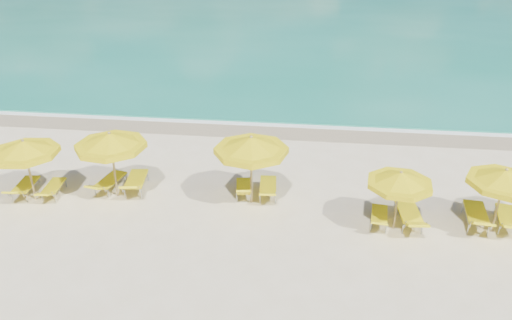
# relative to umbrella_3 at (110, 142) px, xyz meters

# --- Properties ---
(ground_plane) EXTENTS (120.00, 120.00, 0.00)m
(ground_plane) POSITION_rel_umbrella_3_xyz_m (4.93, -0.42, -2.15)
(ground_plane) COLOR beige
(ocean) EXTENTS (120.00, 80.00, 0.30)m
(ocean) POSITION_rel_umbrella_3_xyz_m (4.93, 47.58, -2.15)
(ocean) COLOR #15765E
(ocean) RESTS_ON ground
(wet_sand_band) EXTENTS (120.00, 2.60, 0.01)m
(wet_sand_band) POSITION_rel_umbrella_3_xyz_m (4.93, 6.98, -2.15)
(wet_sand_band) COLOR tan
(wet_sand_band) RESTS_ON ground
(foam_line) EXTENTS (120.00, 1.20, 0.03)m
(foam_line) POSITION_rel_umbrella_3_xyz_m (4.93, 7.78, -2.15)
(foam_line) COLOR white
(foam_line) RESTS_ON ground
(whitecap_near) EXTENTS (14.00, 0.36, 0.05)m
(whitecap_near) POSITION_rel_umbrella_3_xyz_m (-1.07, 16.58, -2.15)
(whitecap_near) COLOR white
(whitecap_near) RESTS_ON ground
(whitecap_far) EXTENTS (18.00, 0.30, 0.05)m
(whitecap_far) POSITION_rel_umbrella_3_xyz_m (12.93, 23.58, -2.15)
(whitecap_far) COLOR white
(whitecap_far) RESTS_ON ground
(umbrella_2) EXTENTS (2.89, 2.89, 2.35)m
(umbrella_2) POSITION_rel_umbrella_3_xyz_m (-2.84, -0.60, -0.14)
(umbrella_2) COLOR tan
(umbrella_2) RESTS_ON ground
(umbrella_3) EXTENTS (3.01, 3.01, 2.52)m
(umbrella_3) POSITION_rel_umbrella_3_xyz_m (0.00, 0.00, 0.00)
(umbrella_3) COLOR tan
(umbrella_3) RESTS_ON ground
(umbrella_4) EXTENTS (2.90, 2.90, 2.59)m
(umbrella_4) POSITION_rel_umbrella_3_xyz_m (4.89, 0.09, 0.06)
(umbrella_4) COLOR tan
(umbrella_4) RESTS_ON ground
(umbrella_5) EXTENTS (2.57, 2.57, 2.11)m
(umbrella_5) POSITION_rel_umbrella_3_xyz_m (9.68, -0.99, -0.35)
(umbrella_5) COLOR tan
(umbrella_5) RESTS_ON ground
(umbrella_6) EXTENTS (2.36, 2.36, 2.28)m
(umbrella_6) POSITION_rel_umbrella_3_xyz_m (12.81, -0.77, -0.21)
(umbrella_6) COLOR tan
(umbrella_6) RESTS_ON ground
(lounger_2_left) EXTENTS (0.77, 1.86, 0.74)m
(lounger_2_left) POSITION_rel_umbrella_3_xyz_m (-3.33, -0.33, -1.93)
(lounger_2_left) COLOR #A5A8AD
(lounger_2_left) RESTS_ON ground
(lounger_2_right) EXTENTS (0.69, 1.70, 0.59)m
(lounger_2_right) POSITION_rel_umbrella_3_xyz_m (-2.32, -0.20, -1.96)
(lounger_2_right) COLOR #A5A8AD
(lounger_2_right) RESTS_ON ground
(lounger_3_left) EXTENTS (0.94, 1.94, 0.71)m
(lounger_3_left) POSITION_rel_umbrella_3_xyz_m (-0.43, 0.40, -1.93)
(lounger_3_left) COLOR #A5A8AD
(lounger_3_left) RESTS_ON ground
(lounger_3_right) EXTENTS (0.92, 2.08, 0.82)m
(lounger_3_right) POSITION_rel_umbrella_3_xyz_m (0.55, 0.48, -1.91)
(lounger_3_right) COLOR #A5A8AD
(lounger_3_right) RESTS_ON ground
(lounger_4_left) EXTENTS (0.76, 1.65, 0.74)m
(lounger_4_left) POSITION_rel_umbrella_3_xyz_m (4.54, 0.57, -1.95)
(lounger_4_left) COLOR #A5A8AD
(lounger_4_left) RESTS_ON ground
(lounger_4_right) EXTENTS (0.74, 1.91, 0.71)m
(lounger_4_right) POSITION_rel_umbrella_3_xyz_m (5.42, 0.66, -1.93)
(lounger_4_right) COLOR #A5A8AD
(lounger_4_right) RESTS_ON ground
(lounger_5_left) EXTENTS (0.73, 1.68, 0.66)m
(lounger_5_left) POSITION_rel_umbrella_3_xyz_m (9.23, -0.77, -1.96)
(lounger_5_left) COLOR #A5A8AD
(lounger_5_left) RESTS_ON ground
(lounger_5_right) EXTENTS (0.81, 2.14, 0.77)m
(lounger_5_right) POSITION_rel_umbrella_3_xyz_m (10.19, -0.62, -1.91)
(lounger_5_right) COLOR #A5A8AD
(lounger_5_right) RESTS_ON ground
(lounger_6_left) EXTENTS (0.88, 2.09, 0.83)m
(lounger_6_left) POSITION_rel_umbrella_3_xyz_m (12.36, -0.44, -1.91)
(lounger_6_left) COLOR #A5A8AD
(lounger_6_left) RESTS_ON ground
(lounger_6_right) EXTENTS (0.96, 1.99, 0.73)m
(lounger_6_right) POSITION_rel_umbrella_3_xyz_m (13.33, -0.45, -1.92)
(lounger_6_right) COLOR #A5A8AD
(lounger_6_right) RESTS_ON ground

